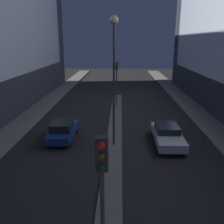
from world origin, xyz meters
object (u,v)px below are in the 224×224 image
traffic_light_mid (117,74)px  car_right_lane (167,135)px  traffic_light_near (102,186)px  street_lamp (114,56)px  car_left_lane (63,130)px

traffic_light_mid → car_right_lane: bearing=-69.5°
traffic_light_near → car_right_lane: (3.92, 11.64, -3.05)m
street_lamp → car_left_lane: bearing=164.0°
car_right_lane → traffic_light_mid: bearing=110.5°
street_lamp → car_left_lane: street_lamp is taller
car_left_lane → car_right_lane: size_ratio=0.91×
traffic_light_near → street_lamp: 11.35m
car_left_lane → car_right_lane: bearing=-3.9°
traffic_light_near → street_lamp: size_ratio=0.57×
traffic_light_mid → street_lamp: (0.00, -11.09, 2.60)m
street_lamp → car_left_lane: (-3.92, 1.12, -5.61)m
street_lamp → car_right_lane: 6.90m
traffic_light_mid → car_left_lane: size_ratio=1.13×
traffic_light_mid → street_lamp: bearing=-90.0°
car_left_lane → traffic_light_near: bearing=-72.2°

